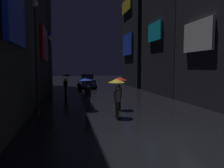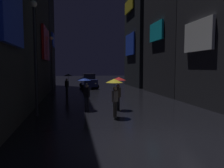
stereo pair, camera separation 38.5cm
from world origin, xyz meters
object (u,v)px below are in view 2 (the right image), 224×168
Objects in this scene: pedestrian_near_crossing_black at (68,79)px; car_distant at (89,81)px; pedestrian_midstreet_left_yellow at (114,87)px; streetlamp_left_far at (52,59)px; pedestrian_far_right_blue at (85,84)px; pedestrian_foreground_right_red at (119,84)px; streetlamp_left_near at (35,46)px.

pedestrian_near_crossing_black is 0.50× the size of car_distant.
car_distant is (-0.04, 15.93, -0.74)m from pedestrian_midstreet_left_yellow.
pedestrian_midstreet_left_yellow is 11.67m from streetlamp_left_far.
pedestrian_far_right_blue and pedestrian_foreground_right_red have the same top height.
pedestrian_far_right_blue and pedestrian_near_crossing_black have the same top height.
pedestrian_far_right_blue is 13.83m from car_distant.
pedestrian_far_right_blue is 2.13m from pedestrian_foreground_right_red.
pedestrian_far_right_blue is at bearing -95.83° from car_distant.
car_distant is at bearing 92.77° from pedestrian_foreground_right_red.
pedestrian_near_crossing_black is at bearing 78.74° from streetlamp_left_near.
pedestrian_near_crossing_black is 2.98m from streetlamp_left_far.
pedestrian_near_crossing_black is (-3.27, 7.33, 0.00)m from pedestrian_foreground_right_red.
pedestrian_foreground_right_red is at bearing -65.99° from pedestrian_near_crossing_black.
car_distant is at bearing 84.17° from pedestrian_far_right_blue.
streetlamp_left_far reaches higher than pedestrian_foreground_right_red.
streetlamp_left_near reaches higher than pedestrian_midstreet_left_yellow.
streetlamp_left_near reaches higher than car_distant.
pedestrian_far_right_blue is 0.36× the size of streetlamp_left_far.
pedestrian_midstreet_left_yellow is 4.89m from streetlamp_left_near.
car_distant is 7.19m from streetlamp_left_far.
pedestrian_foreground_right_red is (0.64, 1.78, 0.00)m from pedestrian_midstreet_left_yellow.
streetlamp_left_near is (-4.19, 1.23, 2.21)m from pedestrian_midstreet_left_yellow.
pedestrian_midstreet_left_yellow is 9.48m from pedestrian_near_crossing_black.
pedestrian_midstreet_left_yellow is at bearing -68.65° from streetlamp_left_far.
car_distant is 0.72× the size of streetlamp_left_far.
pedestrian_far_right_blue is 0.34× the size of streetlamp_left_near.
pedestrian_near_crossing_black is at bearing 114.01° from pedestrian_foreground_right_red.
streetlamp_left_near reaches higher than pedestrian_foreground_right_red.
pedestrian_midstreet_left_yellow is at bearing -56.67° from pedestrian_far_right_blue.
pedestrian_far_right_blue and pedestrian_midstreet_left_yellow have the same top height.
pedestrian_near_crossing_black is (-2.62, 9.11, 0.00)m from pedestrian_midstreet_left_yellow.
car_distant is (-0.68, 14.15, -0.74)m from pedestrian_foreground_right_red.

